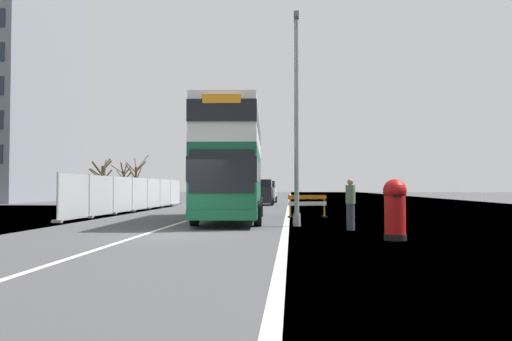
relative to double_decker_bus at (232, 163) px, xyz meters
name	(u,v)px	position (x,y,z in m)	size (l,w,h in m)	color
ground	(198,236)	(-0.28, -7.02, -2.68)	(140.00, 280.00, 0.10)	#424244
double_decker_bus	(232,163)	(0.00, 0.00, 0.00)	(3.12, 11.23, 4.95)	#145638
lamppost_foreground	(297,125)	(2.91, -3.36, 1.29)	(0.29, 0.70, 8.32)	gray
red_pillar_postbox	(395,207)	(5.66, -8.42, -1.67)	(0.67, 0.67, 1.75)	black
roadworks_barrier	(307,203)	(3.50, 2.39, -1.92)	(1.97, 0.97, 1.11)	orange
construction_site_fence	(140,194)	(-7.22, 9.73, -1.59)	(0.44, 24.00, 2.17)	#A8AAAD
car_oncoming_near	(262,193)	(0.23, 19.87, -1.61)	(1.94, 4.16, 2.15)	black
car_receding_mid	(267,192)	(0.25, 27.43, -1.63)	(1.99, 4.51, 2.11)	silver
bare_tree_far_verge_near	(103,180)	(-15.90, 26.19, -0.40)	(2.69, 2.63, 4.40)	#4C3D2D
bare_tree_far_verge_mid	(136,178)	(-14.80, 33.41, -0.13)	(2.30, 3.01, 5.23)	#4C3D2D
bare_tree_far_verge_far	(124,181)	(-16.39, 34.03, -0.43)	(2.41, 2.44, 4.30)	#4C3D2D
pedestrian_at_kerb	(350,204)	(4.78, -5.09, -1.72)	(0.34, 0.34, 1.81)	#2D3342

